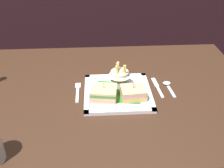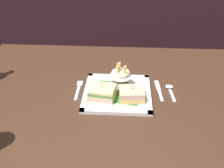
{
  "view_description": "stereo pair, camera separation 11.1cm",
  "coord_description": "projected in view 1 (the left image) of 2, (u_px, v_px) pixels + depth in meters",
  "views": [
    {
      "loc": [
        -0.03,
        -0.95,
        1.41
      ],
      "look_at": [
        0.02,
        -0.02,
        0.81
      ],
      "focal_mm": 42.69,
      "sensor_mm": 36.0,
      "label": 1
    },
    {
      "loc": [
        0.08,
        -0.95,
        1.41
      ],
      "look_at": [
        0.02,
        -0.02,
        0.81
      ],
      "focal_mm": 42.69,
      "sensor_mm": 36.0,
      "label": 2
    }
  ],
  "objects": [
    {
      "name": "sandwich_half_left",
      "position": [
        104.0,
        93.0,
        1.06
      ],
      "size": [
        0.11,
        0.1,
        0.07
      ],
      "color": "#E3B88D",
      "rests_on": "square_plate"
    },
    {
      "name": "knife",
      "position": [
        157.0,
        86.0,
        1.16
      ],
      "size": [
        0.03,
        0.16,
        0.0
      ],
      "color": "silver",
      "rests_on": "dining_table"
    },
    {
      "name": "fries_cup",
      "position": [
        120.0,
        76.0,
        1.13
      ],
      "size": [
        0.1,
        0.1,
        0.11
      ],
      "color": "silver",
      "rests_on": "square_plate"
    },
    {
      "name": "spoon",
      "position": [
        168.0,
        85.0,
        1.17
      ],
      "size": [
        0.04,
        0.12,
        0.01
      ],
      "color": "silver",
      "rests_on": "dining_table"
    },
    {
      "name": "square_plate",
      "position": [
        118.0,
        93.0,
        1.11
      ],
      "size": [
        0.28,
        0.28,
        0.02
      ],
      "color": "white",
      "rests_on": "dining_table"
    },
    {
      "name": "fork",
      "position": [
        78.0,
        91.0,
        1.13
      ],
      "size": [
        0.02,
        0.14,
        0.0
      ],
      "color": "silver",
      "rests_on": "dining_table"
    },
    {
      "name": "sandwich_half_right",
      "position": [
        133.0,
        93.0,
        1.07
      ],
      "size": [
        0.1,
        0.09,
        0.07
      ],
      "color": "tan",
      "rests_on": "square_plate"
    },
    {
      "name": "dining_table",
      "position": [
        107.0,
        113.0,
        1.21
      ],
      "size": [
        1.29,
        0.87,
        0.77
      ],
      "color": "#392417",
      "rests_on": "ground_plane"
    }
  ]
}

